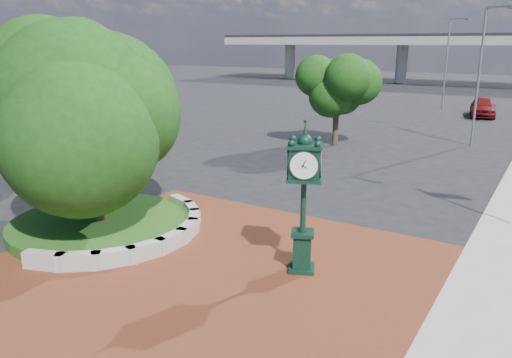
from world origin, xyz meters
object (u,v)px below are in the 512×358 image
Objects in this scene: parked_car at (483,107)px; street_lamp_far at (449,57)px; street_lamp_near at (483,66)px; post_clock at (304,192)px.

street_lamp_far is at bearing 126.44° from parked_car.
street_lamp_near is 18.66m from street_lamp_far.
post_clock is 0.51× the size of street_lamp_far.
post_clock is at bearing -83.66° from street_lamp_far.
parked_car is at bearing 96.40° from street_lamp_near.
post_clock is 0.86× the size of parked_car.
parked_car is 0.60× the size of street_lamp_near.
street_lamp_near is (1.17, 21.64, 2.53)m from post_clock.
street_lamp_far is (-5.55, 17.82, 0.08)m from street_lamp_near.
post_clock is 39.79m from street_lamp_far.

